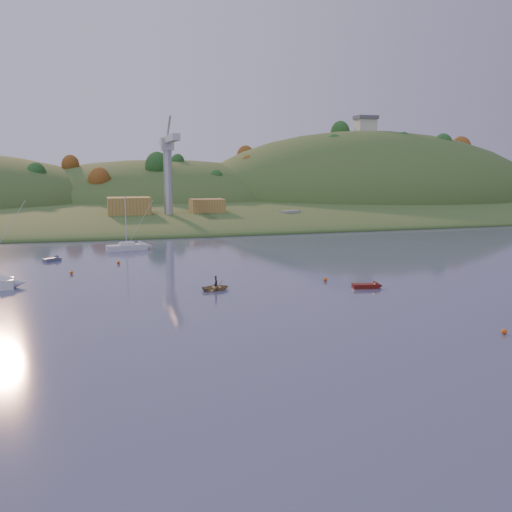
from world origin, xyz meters
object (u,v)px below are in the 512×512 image
object	(u,v)px
red_tender	(371,286)
grey_dinghy	(55,259)
sailboat_far	(127,246)
canoe	(216,287)

from	to	relation	value
red_tender	grey_dinghy	world-z (taller)	red_tender
sailboat_far	red_tender	bearing A→B (deg)	-67.52
sailboat_far	grey_dinghy	world-z (taller)	sailboat_far
canoe	grey_dinghy	world-z (taller)	grey_dinghy
sailboat_far	canoe	distance (m)	39.18
sailboat_far	grey_dinghy	bearing A→B (deg)	-154.22
sailboat_far	red_tender	xyz separation A→B (m)	(27.98, -42.21, -0.40)
sailboat_far	red_tender	distance (m)	50.65
canoe	grey_dinghy	distance (m)	35.86
canoe	grey_dinghy	xyz separation A→B (m)	(-20.70, 29.28, -0.11)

